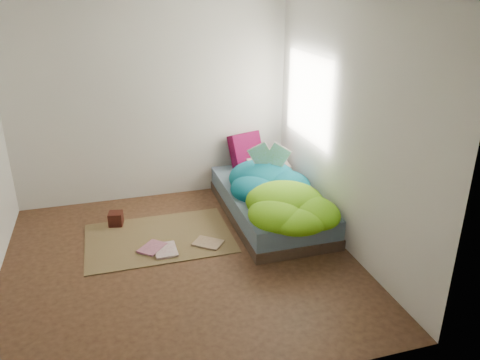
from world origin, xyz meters
name	(u,v)px	position (x,y,z in m)	size (l,w,h in m)	color
ground	(181,262)	(0.00, 0.00, 0.00)	(3.50, 3.50, 0.00)	#3D2417
room_walls	(173,106)	(0.01, 0.01, 1.63)	(3.54, 3.54, 2.62)	silver
bed	(270,204)	(1.22, 0.72, 0.17)	(1.00, 2.00, 0.34)	#372A1E
duvet	(277,185)	(1.22, 0.50, 0.51)	(0.96, 1.84, 0.34)	navy
rug	(159,238)	(-0.15, 0.55, 0.01)	(1.60, 1.10, 0.01)	brown
pillow_floral	(268,166)	(1.43, 1.36, 0.40)	(0.52, 0.32, 0.12)	silver
pillow_magenta	(246,150)	(1.20, 1.63, 0.57)	(0.45, 0.14, 0.45)	#480427
open_book	(270,148)	(1.28, 0.94, 0.81)	(0.42, 0.09, 0.25)	#307C28
wooden_box	(116,219)	(-0.59, 1.00, 0.09)	(0.16, 0.16, 0.16)	#32160B
floor_book_a	(155,252)	(-0.24, 0.24, 0.02)	(0.23, 0.32, 0.02)	white
floor_book_b	(144,246)	(-0.33, 0.39, 0.03)	(0.21, 0.29, 0.03)	pink
floor_book_c	(204,248)	(0.28, 0.17, 0.02)	(0.22, 0.30, 0.02)	tan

